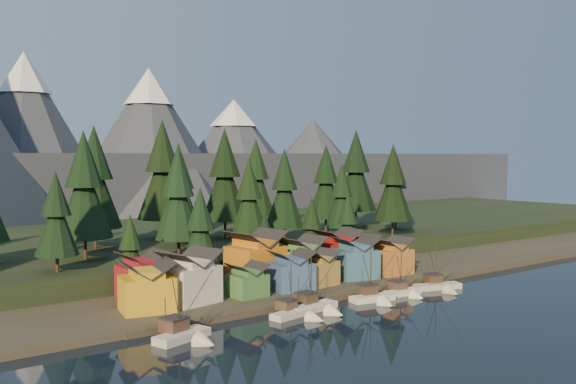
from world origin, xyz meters
TOP-DOWN VIEW (x-y plane):
  - ground at (0.00, 0.00)m, footprint 500.00×500.00m
  - shore_strip at (0.00, 40.00)m, footprint 400.00×50.00m
  - hillside at (0.00, 90.00)m, footprint 420.00×100.00m
  - dock at (0.00, 16.50)m, footprint 80.00×4.00m
  - mountain_ridge at (-4.20, 213.59)m, footprint 560.00×190.00m
  - boat_0 at (-32.60, 8.12)m, footprint 10.57×11.24m
  - boat_2 at (-9.44, 9.17)m, footprint 10.51×11.13m
  - boat_3 at (-3.83, 10.33)m, footprint 10.87×11.62m
  - boat_4 at (10.23, 9.29)m, footprint 9.93×10.52m
  - boat_5 at (19.37, 9.55)m, footprint 8.72×9.39m
  - boat_6 at (29.64, 8.81)m, footprint 11.33×11.77m
  - house_front_0 at (-31.74, 24.48)m, footprint 10.68×10.30m
  - house_front_1 at (-22.63, 25.80)m, footprint 11.33×11.03m
  - house_front_2 at (-10.88, 23.63)m, footprint 6.78×6.83m
  - house_front_3 at (-0.29, 23.14)m, footprint 9.20×8.90m
  - house_front_4 at (7.35, 24.16)m, footprint 7.92×8.45m
  - house_front_5 at (19.11, 24.44)m, footprint 10.44×9.85m
  - house_front_6 at (29.12, 23.28)m, footprint 8.82×8.37m
  - house_back_0 at (-28.01, 34.65)m, footprint 8.37×8.04m
  - house_back_1 at (-18.49, 31.31)m, footprint 7.69×7.77m
  - house_back_2 at (-1.96, 33.73)m, footprint 11.54×10.74m
  - house_back_3 at (8.43, 30.83)m, footprint 9.84×8.87m
  - house_back_4 at (20.99, 32.77)m, footprint 10.28×9.96m
  - house_back_5 at (29.72, 33.53)m, footprint 8.20×8.27m
  - tree_hill_2 at (-40.00, 48.00)m, footprint 8.64×8.64m
  - tree_hill_3 at (-30.00, 60.00)m, footprint 12.38×12.38m
  - tree_hill_4 at (-22.00, 75.00)m, footprint 13.19×13.19m
  - tree_hill_5 at (-12.00, 50.00)m, footprint 10.64×10.64m
  - tree_hill_6 at (-4.00, 65.00)m, footprint 11.30×11.30m
  - tree_hill_7 at (6.00, 48.00)m, footprint 9.72×9.72m
  - tree_hill_8 at (14.00, 72.00)m, footprint 13.21×13.21m
  - tree_hill_9 at (22.00, 55.00)m, footprint 10.77×10.77m
  - tree_hill_10 at (30.00, 80.00)m, footprint 12.20×12.20m
  - tree_hill_11 at (38.00, 50.00)m, footprint 9.07×9.07m
  - tree_hill_12 at (46.00, 66.00)m, footprint 11.36×11.36m
  - tree_hill_13 at (56.00, 48.00)m, footprint 11.35×11.35m
  - tree_hill_14 at (64.00, 72.00)m, footprint 13.54×13.54m
  - tree_hill_15 at (0.00, 82.00)m, footprint 14.26×14.26m
  - tree_hill_17 at (68.00, 58.00)m, footprint 9.87×9.87m
  - tree_shore_0 at (-28.00, 40.00)m, footprint 6.90×6.90m
  - tree_shore_1 at (-12.00, 40.00)m, footprint 9.02×9.02m
  - tree_shore_2 at (5.00, 40.00)m, footprint 6.36×6.36m
  - tree_shore_3 at (19.00, 40.00)m, footprint 7.56×7.56m
  - tree_shore_4 at (31.00, 40.00)m, footprint 7.83×7.83m

SIDE VIEW (x-z plane):
  - ground at x=0.00m, z-range 0.00..0.00m
  - dock at x=0.00m, z-range 0.00..1.00m
  - shore_strip at x=0.00m, z-range 0.00..1.50m
  - boat_2 at x=-9.44m, z-range -3.45..7.38m
  - boat_5 at x=19.37m, z-range -3.21..7.34m
  - boat_6 at x=29.64m, z-range -3.68..7.83m
  - boat_3 at x=-3.83m, z-range -3.76..8.29m
  - boat_4 at x=10.23m, z-range -3.61..8.28m
  - boat_0 at x=-32.60m, z-range -3.88..9.05m
  - hillside at x=0.00m, z-range 0.00..6.00m
  - house_front_2 at x=-10.88m, z-range 1.67..8.16m
  - house_front_4 at x=7.35m, z-range 1.69..9.15m
  - house_back_5 at x=29.72m, z-range 1.70..9.73m
  - house_back_1 at x=-18.49m, z-range 1.70..9.74m
  - house_front_3 at x=-0.29m, z-range 1.71..9.81m
  - house_front_6 at x=29.12m, z-range 1.72..10.19m
  - house_front_0 at x=-31.74m, z-range 1.73..10.75m
  - house_back_0 at x=-28.01m, z-range 1.73..10.77m
  - house_front_5 at x=19.11m, z-range 1.73..10.97m
  - house_back_3 at x=8.43m, z-range 1.74..11.29m
  - house_front_1 at x=-22.63m, z-range 1.75..11.71m
  - house_back_4 at x=20.99m, z-range 1.75..11.85m
  - house_back_2 at x=-1.96m, z-range 1.79..13.15m
  - tree_shore_2 at x=5.00m, z-range 2.18..17.00m
  - tree_shore_0 at x=-28.00m, z-range 2.24..18.31m
  - tree_shore_3 at x=19.00m, z-range 2.31..19.93m
  - tree_shore_4 at x=31.00m, z-range 2.34..20.58m
  - tree_shore_1 at x=-12.00m, z-range 2.48..23.50m
  - tree_hill_2 at x=-40.00m, z-range 6.93..27.06m
  - tree_hill_11 at x=38.00m, z-range 6.98..28.12m
  - tree_hill_7 at x=6.00m, z-range 7.05..29.69m
  - tree_hill_17 at x=68.00m, z-range 7.07..30.05m
  - tree_hill_5 at x=-12.00m, z-range 7.16..31.95m
  - tree_hill_9 at x=22.00m, z-range 7.17..32.25m
  - tree_hill_6 at x=-4.00m, z-range 7.23..33.56m
  - tree_hill_13 at x=56.00m, z-range 7.23..33.67m
  - tree_hill_12 at x=46.00m, z-range 7.23..33.69m
  - tree_hill_10 at x=30.00m, z-range 7.33..35.76m
  - tree_hill_3 at x=-30.00m, z-range 7.35..36.18m
  - tree_hill_4 at x=-22.00m, z-range 7.44..38.17m
  - tree_hill_8 at x=14.00m, z-range 7.44..38.20m
  - tree_hill_14 at x=64.00m, z-range 7.48..39.02m
  - tree_hill_15 at x=0.00m, z-range 7.56..40.78m
  - mountain_ridge at x=-4.20m, z-range -18.94..71.06m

